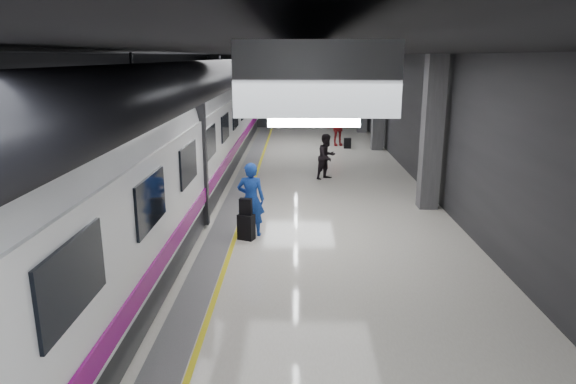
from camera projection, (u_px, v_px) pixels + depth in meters
ground at (274, 228)px, 13.68m from camera, size 40.00×40.00×0.00m
platform_hall at (264, 91)px, 13.71m from camera, size 10.02×40.02×4.51m
train at (148, 151)px, 13.20m from camera, size 3.05×38.00×4.05m
traveler_main at (251, 199)px, 12.90m from camera, size 0.71×0.49×1.89m
suitcase_main at (246, 227)px, 12.74m from camera, size 0.46×0.38×0.64m
shoulder_bag at (246, 206)px, 12.63m from camera, size 0.33×0.21×0.41m
traveler_far_a at (327, 157)px, 18.92m from camera, size 1.04×1.03×1.69m
traveler_far_b at (338, 128)px, 26.06m from camera, size 1.16×0.71×1.84m
suitcase_far at (347, 143)px, 25.43m from camera, size 0.35×0.23×0.51m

